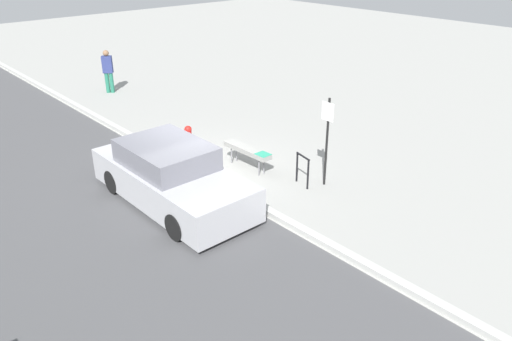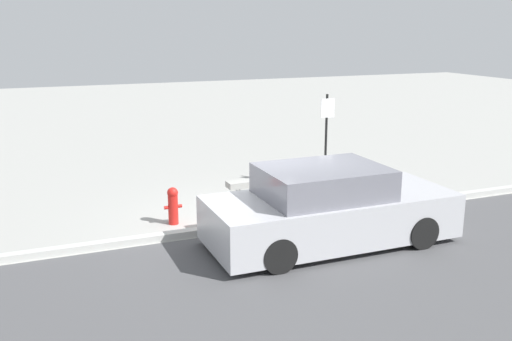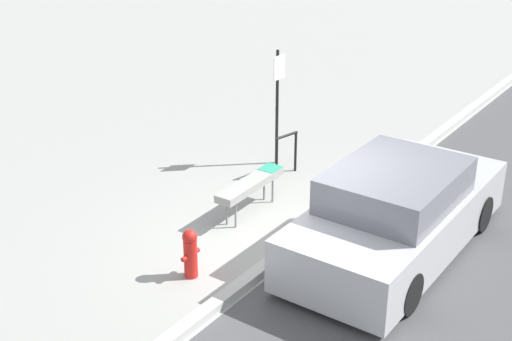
% 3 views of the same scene
% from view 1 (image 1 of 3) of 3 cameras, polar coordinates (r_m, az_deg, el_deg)
% --- Properties ---
extents(ground_plane, '(60.00, 60.00, 0.00)m').
position_cam_1_polar(ground_plane, '(13.45, -6.68, -0.47)').
color(ground_plane, '#9E9E99').
extents(curb, '(60.00, 0.20, 0.13)m').
position_cam_1_polar(curb, '(13.42, -6.69, -0.22)').
color(curb, '#B7B7B2').
rests_on(curb, ground_plane).
extents(bench, '(1.61, 0.36, 0.62)m').
position_cam_1_polar(bench, '(13.51, -0.99, 2.33)').
color(bench, gray).
rests_on(bench, ground_plane).
extents(bike_rack, '(0.55, 0.17, 0.83)m').
position_cam_1_polar(bike_rack, '(12.65, 5.34, 0.38)').
color(bike_rack, black).
rests_on(bike_rack, ground_plane).
extents(sign_post, '(0.36, 0.08, 2.30)m').
position_cam_1_polar(sign_post, '(12.41, 8.12, 4.14)').
color(sign_post, black).
rests_on(sign_post, ground_plane).
extents(fire_hydrant, '(0.36, 0.22, 0.77)m').
position_cam_1_polar(fire_hydrant, '(14.88, -7.73, 3.78)').
color(fire_hydrant, red).
rests_on(fire_hydrant, ground_plane).
extents(pedestrian, '(0.41, 0.44, 1.71)m').
position_cam_1_polar(pedestrian, '(21.20, -16.56, 10.94)').
color(pedestrian, '#267259').
rests_on(pedestrian, ground_plane).
extents(parked_car_near, '(4.55, 1.88, 1.46)m').
position_cam_1_polar(parked_car_near, '(11.90, -9.67, -0.71)').
color(parked_car_near, black).
rests_on(parked_car_near, ground_plane).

